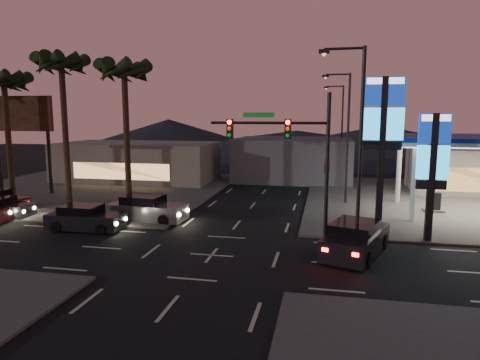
% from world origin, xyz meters
% --- Properties ---
extents(ground, '(140.00, 140.00, 0.00)m').
position_xyz_m(ground, '(0.00, 0.00, 0.00)').
color(ground, black).
rests_on(ground, ground).
extents(corner_lot_ne, '(24.00, 24.00, 0.12)m').
position_xyz_m(corner_lot_ne, '(16.00, 16.00, 0.06)').
color(corner_lot_ne, '#47443F').
rests_on(corner_lot_ne, ground).
extents(corner_lot_nw, '(24.00, 24.00, 0.12)m').
position_xyz_m(corner_lot_nw, '(-16.00, 16.00, 0.06)').
color(corner_lot_nw, '#47443F').
rests_on(corner_lot_nw, ground).
extents(convenience_store, '(10.00, 6.00, 4.00)m').
position_xyz_m(convenience_store, '(18.00, 21.00, 2.00)').
color(convenience_store, '#726B5B').
rests_on(convenience_store, ground).
extents(pylon_sign_tall, '(2.20, 0.35, 9.00)m').
position_xyz_m(pylon_sign_tall, '(8.50, 5.50, 6.39)').
color(pylon_sign_tall, black).
rests_on(pylon_sign_tall, ground).
extents(pylon_sign_short, '(1.60, 0.35, 7.00)m').
position_xyz_m(pylon_sign_short, '(11.00, 4.50, 4.66)').
color(pylon_sign_short, black).
rests_on(pylon_sign_short, ground).
extents(traffic_signal_mast, '(6.10, 0.39, 8.00)m').
position_xyz_m(traffic_signal_mast, '(3.76, 1.99, 5.23)').
color(traffic_signal_mast, black).
rests_on(traffic_signal_mast, ground).
extents(pedestal_signal, '(0.32, 0.39, 4.30)m').
position_xyz_m(pedestal_signal, '(5.50, 6.98, 2.92)').
color(pedestal_signal, black).
rests_on(pedestal_signal, ground).
extents(streetlight_near, '(2.14, 0.25, 10.00)m').
position_xyz_m(streetlight_near, '(6.79, 1.00, 5.72)').
color(streetlight_near, black).
rests_on(streetlight_near, ground).
extents(streetlight_mid, '(2.14, 0.25, 10.00)m').
position_xyz_m(streetlight_mid, '(6.79, 14.00, 5.72)').
color(streetlight_mid, black).
rests_on(streetlight_mid, ground).
extents(streetlight_far, '(2.14, 0.25, 10.00)m').
position_xyz_m(streetlight_far, '(6.79, 28.00, 5.72)').
color(streetlight_far, black).
rests_on(streetlight_far, ground).
extents(palm_a, '(4.41, 4.41, 10.86)m').
position_xyz_m(palm_a, '(-9.00, 9.50, 9.43)').
color(palm_a, black).
rests_on(palm_a, ground).
extents(palm_b, '(4.41, 4.41, 11.46)m').
position_xyz_m(palm_b, '(-14.00, 9.50, 9.97)').
color(palm_b, black).
rests_on(palm_b, ground).
extents(palm_c, '(4.41, 4.41, 10.26)m').
position_xyz_m(palm_c, '(-19.00, 9.50, 8.88)').
color(palm_c, black).
rests_on(palm_c, ground).
extents(billboard, '(6.00, 0.30, 8.50)m').
position_xyz_m(billboard, '(-20.50, 13.00, 6.33)').
color(billboard, black).
rests_on(billboard, ground).
extents(building_far_west, '(16.00, 8.00, 4.00)m').
position_xyz_m(building_far_west, '(-14.00, 22.00, 2.00)').
color(building_far_west, '#726B5B').
rests_on(building_far_west, ground).
extents(building_far_mid, '(12.00, 9.00, 4.40)m').
position_xyz_m(building_far_mid, '(2.00, 26.00, 2.20)').
color(building_far_mid, '#4C4C51').
rests_on(building_far_mid, ground).
extents(hill_left, '(40.00, 40.00, 6.00)m').
position_xyz_m(hill_left, '(-25.00, 60.00, 3.00)').
color(hill_left, black).
rests_on(hill_left, ground).
extents(hill_right, '(50.00, 50.00, 5.00)m').
position_xyz_m(hill_right, '(15.00, 60.00, 2.50)').
color(hill_right, black).
rests_on(hill_right, ground).
extents(hill_center, '(60.00, 60.00, 4.00)m').
position_xyz_m(hill_center, '(0.00, 60.00, 2.00)').
color(hill_center, black).
rests_on(hill_center, ground).
extents(car_lane_a_front, '(4.67, 2.04, 1.51)m').
position_xyz_m(car_lane_a_front, '(-8.77, 3.11, 0.70)').
color(car_lane_a_front, black).
rests_on(car_lane_a_front, ground).
extents(car_lane_b_front, '(5.26, 2.50, 1.67)m').
position_xyz_m(car_lane_b_front, '(-6.02, 5.99, 0.78)').
color(car_lane_b_front, slate).
rests_on(car_lane_b_front, ground).
extents(suv_station, '(3.73, 5.55, 1.72)m').
position_xyz_m(suv_station, '(7.00, 1.57, 0.80)').
color(suv_station, black).
rests_on(suv_station, ground).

